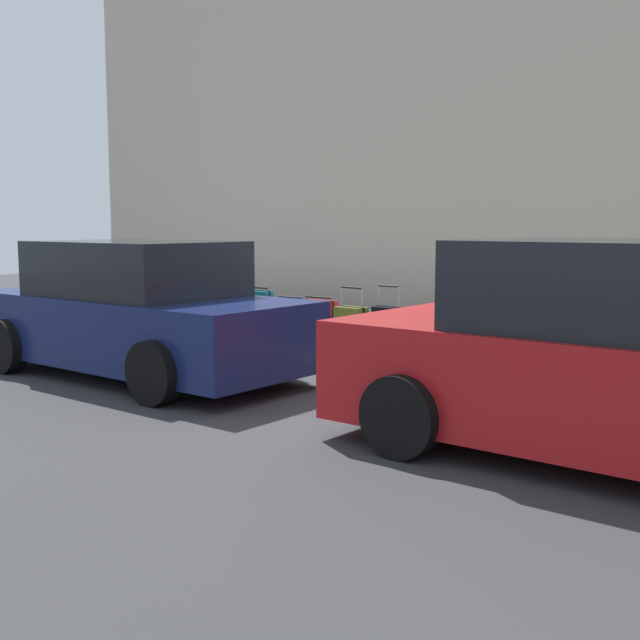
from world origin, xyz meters
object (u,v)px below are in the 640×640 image
at_px(suitcase_navy_9, 291,323).
at_px(parked_car_red_0, 629,360).
at_px(suitcase_navy_2, 544,349).
at_px(suitcase_maroon_11, 232,317).
at_px(suitcase_olive_7, 351,331).
at_px(suitcase_black_6, 388,332).
at_px(suitcase_red_1, 596,347).
at_px(bollard_post, 159,309).
at_px(suitcase_teal_10, 259,316).
at_px(fire_hydrant, 191,306).
at_px(suitcase_maroon_4, 456,338).
at_px(suitcase_teal_3, 503,338).
at_px(parked_car_navy_1, 137,313).
at_px(suitcase_silver_5, 421,338).
at_px(suitcase_red_8, 318,325).

height_order(suitcase_navy_9, parked_car_red_0, parked_car_red_0).
bearing_deg(suitcase_navy_9, suitcase_navy_2, 178.52).
bearing_deg(suitcase_maroon_11, suitcase_olive_7, 178.20).
distance_m(suitcase_black_6, suitcase_maroon_11, 2.56).
height_order(suitcase_black_6, parked_car_red_0, parked_car_red_0).
xyz_separation_m(suitcase_red_1, suitcase_maroon_11, (5.06, 0.07, -0.06)).
bearing_deg(suitcase_red_1, bollard_post, 1.89).
bearing_deg(suitcase_teal_10, fire_hydrant, 0.15).
bearing_deg(suitcase_navy_9, suitcase_maroon_4, 176.76).
height_order(suitcase_teal_3, suitcase_black_6, suitcase_teal_3).
relative_size(fire_hydrant, parked_car_red_0, 0.18).
height_order(bollard_post, parked_car_navy_1, parked_car_navy_1).
bearing_deg(suitcase_navy_9, suitcase_olive_7, 172.40).
xyz_separation_m(suitcase_teal_3, suitcase_teal_10, (3.56, 0.01, -0.02)).
height_order(suitcase_teal_3, suitcase_olive_7, suitcase_teal_3).
bearing_deg(suitcase_silver_5, bollard_post, 2.37).
relative_size(suitcase_olive_7, suitcase_teal_10, 1.11).
xyz_separation_m(suitcase_red_1, fire_hydrant, (5.89, 0.06, 0.05)).
relative_size(suitcase_navy_2, fire_hydrant, 0.83).
height_order(suitcase_black_6, suitcase_teal_10, suitcase_black_6).
xyz_separation_m(suitcase_olive_7, suitcase_teal_10, (1.59, -0.08, 0.06)).
xyz_separation_m(suitcase_olive_7, suitcase_navy_9, (1.08, -0.14, 0.00)).
height_order(suitcase_navy_2, suitcase_silver_5, suitcase_navy_2).
xyz_separation_m(suitcase_red_1, suitcase_red_8, (3.50, 0.11, -0.04)).
xyz_separation_m(fire_hydrant, parked_car_navy_1, (-1.32, 2.08, 0.18)).
distance_m(suitcase_silver_5, suitcase_teal_10, 2.52).
height_order(suitcase_navy_2, suitcase_teal_10, suitcase_teal_10).
xyz_separation_m(suitcase_teal_10, parked_car_red_0, (-5.50, 2.09, 0.27)).
height_order(suitcase_maroon_4, parked_car_navy_1, parked_car_navy_1).
xyz_separation_m(suitcase_teal_3, suitcase_silver_5, (1.04, -0.01, -0.09)).
relative_size(suitcase_navy_2, parked_car_navy_1, 0.15).
distance_m(suitcase_teal_10, fire_hydrant, 1.34).
height_order(suitcase_navy_2, suitcase_teal_3, suitcase_teal_3).
bearing_deg(suitcase_silver_5, parked_car_navy_1, 39.81).
distance_m(suitcase_navy_2, suitcase_red_8, 2.97).
bearing_deg(fire_hydrant, suitcase_silver_5, -179.53).
height_order(suitcase_navy_9, suitcase_teal_10, suitcase_teal_10).
xyz_separation_m(suitcase_silver_5, suitcase_red_8, (1.45, 0.08, 0.04)).
bearing_deg(suitcase_olive_7, parked_car_navy_1, 51.33).
distance_m(suitcase_maroon_11, parked_car_navy_1, 2.15).
bearing_deg(suitcase_maroon_4, suitcase_teal_3, -170.67).
bearing_deg(parked_car_navy_1, bollard_post, -46.23).
xyz_separation_m(fire_hydrant, bollard_post, (0.53, 0.15, -0.07)).
relative_size(suitcase_red_1, parked_car_red_0, 0.23).
relative_size(suitcase_maroon_11, parked_car_red_0, 0.21).
relative_size(suitcase_teal_3, suitcase_teal_10, 1.25).
bearing_deg(suitcase_maroon_11, suitcase_navy_9, -175.53).
bearing_deg(suitcase_red_8, suitcase_teal_3, -178.45).
bearing_deg(suitcase_silver_5, suitcase_red_8, 3.25).
distance_m(suitcase_red_8, suitcase_maroon_11, 1.57).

